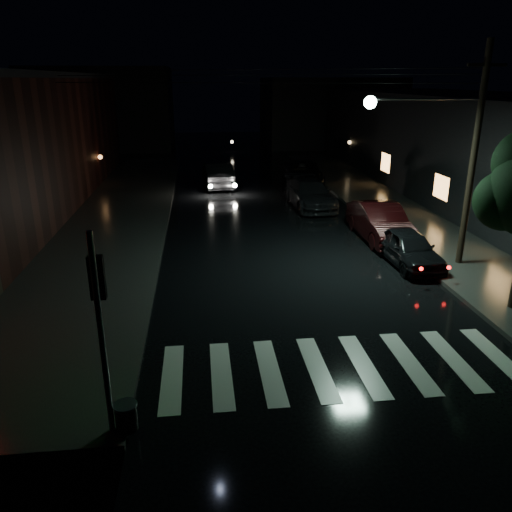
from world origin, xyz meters
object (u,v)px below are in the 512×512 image
object	(u,v)px
parked_car_b	(380,222)
parked_car_d	(303,173)
oncoming_car	(218,175)
parked_car_a	(409,248)
parked_car_c	(310,194)

from	to	relation	value
parked_car_b	parked_car_d	xyz separation A→B (m)	(-0.83, 13.04, -0.06)
oncoming_car	parked_car_d	bearing A→B (deg)	-179.01
parked_car_a	parked_car_d	xyz separation A→B (m)	(-0.83, 16.25, 0.08)
oncoming_car	parked_car_a	bearing A→B (deg)	109.22
parked_car_c	parked_car_d	world-z (taller)	same
parked_car_c	parked_car_d	distance (m)	6.75
parked_car_a	parked_car_d	world-z (taller)	parked_car_d
parked_car_a	parked_car_b	xyz separation A→B (m)	(0.00, 3.21, 0.14)
parked_car_d	oncoming_car	distance (m)	5.93
parked_car_b	oncoming_car	distance (m)	14.23
parked_car_a	oncoming_car	size ratio (longest dim) A/B	0.80
parked_car_b	oncoming_car	xyz separation A→B (m)	(-6.74, 12.53, 0.00)
parked_car_a	oncoming_car	xyz separation A→B (m)	(-6.74, 15.74, 0.14)
parked_car_b	parked_car_d	size ratio (longest dim) A/B	0.91
parked_car_d	oncoming_car	bearing A→B (deg)	-169.46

